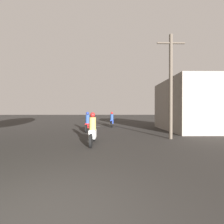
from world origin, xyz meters
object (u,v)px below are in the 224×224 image
motorcycle_white (93,131)px  motorcycle_red (88,124)px  utility_pole_near (171,84)px  building_right_near (189,105)px  motorcycle_blue (112,121)px

motorcycle_white → motorcycle_red: bearing=100.1°
motorcycle_white → motorcycle_red: (-0.93, 4.58, -0.01)m
motorcycle_white → utility_pole_near: bearing=15.4°
motorcycle_red → building_right_near: building_right_near is taller
motorcycle_white → utility_pole_near: 5.21m
motorcycle_white → building_right_near: size_ratio=0.35×
motorcycle_white → building_right_near: 9.21m
motorcycle_white → motorcycle_red: 4.67m
motorcycle_white → utility_pole_near: (4.36, 1.31, 2.55)m
utility_pole_near → motorcycle_red: bearing=148.3°
utility_pole_near → motorcycle_white: bearing=-163.3°
motorcycle_white → motorcycle_blue: bearing=81.4°
motorcycle_white → motorcycle_blue: motorcycle_white is taller
motorcycle_red → motorcycle_white: bearing=-68.8°
motorcycle_red → building_right_near: bearing=13.8°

